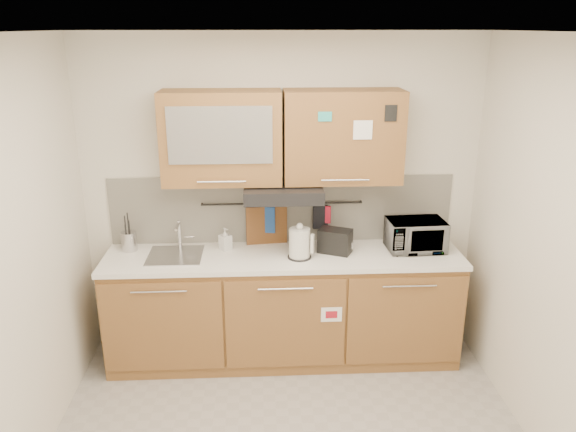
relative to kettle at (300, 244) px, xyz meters
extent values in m
plane|color=white|center=(-0.12, -1.12, 1.57)|extent=(3.20, 3.20, 0.00)
plane|color=silver|center=(-0.12, 0.38, 0.27)|extent=(3.20, 0.00, 3.20)
plane|color=silver|center=(-1.72, -1.12, 0.27)|extent=(0.00, 3.00, 3.00)
plane|color=silver|center=(1.48, -1.12, 0.27)|extent=(0.00, 3.00, 3.00)
cube|color=brown|center=(-0.12, 0.08, -0.59)|extent=(2.80, 0.60, 0.88)
cube|color=black|center=(-0.12, 0.08, -0.98)|extent=(2.80, 0.54, 0.10)
cube|color=olive|center=(-1.06, -0.23, -0.56)|extent=(0.91, 0.02, 0.74)
cylinder|color=silver|center=(-1.06, -0.26, -0.25)|extent=(0.41, 0.01, 0.01)
cube|color=olive|center=(-0.12, -0.23, -0.56)|extent=(0.91, 0.02, 0.74)
cylinder|color=silver|center=(-0.12, -0.26, -0.25)|extent=(0.41, 0.01, 0.01)
cube|color=olive|center=(0.81, -0.23, -0.56)|extent=(0.91, 0.02, 0.74)
cylinder|color=silver|center=(0.81, -0.26, -0.25)|extent=(0.41, 0.01, 0.01)
cube|color=white|center=(-0.12, 0.07, -0.13)|extent=(2.82, 0.62, 0.04)
cube|color=silver|center=(-0.12, 0.37, 0.17)|extent=(2.80, 0.02, 0.56)
cube|color=brown|center=(-0.58, 0.20, 0.80)|extent=(0.90, 0.35, 0.70)
cube|color=silver|center=(-0.58, 0.02, 0.85)|extent=(0.76, 0.02, 0.42)
cube|color=olive|center=(0.34, 0.20, 0.80)|extent=(0.90, 0.35, 0.70)
cube|color=white|center=(0.46, 0.02, 0.88)|extent=(0.14, 0.00, 0.14)
cube|color=black|center=(-0.12, 0.13, 0.39)|extent=(0.60, 0.46, 0.10)
cube|color=silver|center=(-0.97, 0.08, -0.12)|extent=(0.42, 0.40, 0.03)
cylinder|color=silver|center=(-0.95, 0.24, 0.01)|extent=(0.03, 0.03, 0.24)
cylinder|color=silver|center=(-0.95, 0.16, 0.11)|extent=(0.02, 0.18, 0.02)
cylinder|color=black|center=(-0.12, 0.33, 0.23)|extent=(1.30, 0.02, 0.02)
cylinder|color=#B7B7BB|center=(-1.35, 0.22, -0.04)|extent=(0.12, 0.12, 0.15)
cylinder|color=black|center=(-1.37, 0.23, 0.03)|extent=(0.01, 0.01, 0.29)
cylinder|color=black|center=(-1.34, 0.21, 0.02)|extent=(0.01, 0.01, 0.26)
cylinder|color=black|center=(-1.35, 0.24, 0.04)|extent=(0.01, 0.01, 0.31)
cylinder|color=black|center=(-1.37, 0.20, 0.00)|extent=(0.01, 0.01, 0.23)
cylinder|color=silver|center=(0.00, 0.00, 0.00)|extent=(0.21, 0.21, 0.24)
sphere|color=silver|center=(0.00, 0.00, 0.15)|extent=(0.05, 0.05, 0.05)
cube|color=silver|center=(0.09, -0.04, 0.02)|extent=(0.03, 0.04, 0.15)
cylinder|color=black|center=(0.00, 0.00, -0.11)|extent=(0.18, 0.18, 0.01)
cube|color=black|center=(0.29, 0.10, -0.02)|extent=(0.29, 0.24, 0.19)
cube|color=black|center=(0.25, 0.11, 0.07)|extent=(0.11, 0.13, 0.01)
cube|color=black|center=(0.33, 0.08, 0.07)|extent=(0.11, 0.13, 0.01)
imported|color=#999999|center=(0.94, 0.12, 0.01)|extent=(0.46, 0.33, 0.25)
imported|color=#999999|center=(-0.58, 0.20, -0.02)|extent=(0.12, 0.12, 0.18)
cube|color=brown|center=(-0.25, 0.31, 0.00)|extent=(0.34, 0.06, 0.41)
cube|color=navy|center=(-0.25, 0.31, 0.10)|extent=(0.14, 0.05, 0.22)
cube|color=black|center=(0.19, 0.31, 0.11)|extent=(0.13, 0.05, 0.19)
cube|color=red|center=(0.22, 0.31, 0.13)|extent=(0.12, 0.06, 0.14)
camera|label=1|loc=(-0.29, -4.02, 1.60)|focal=35.00mm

